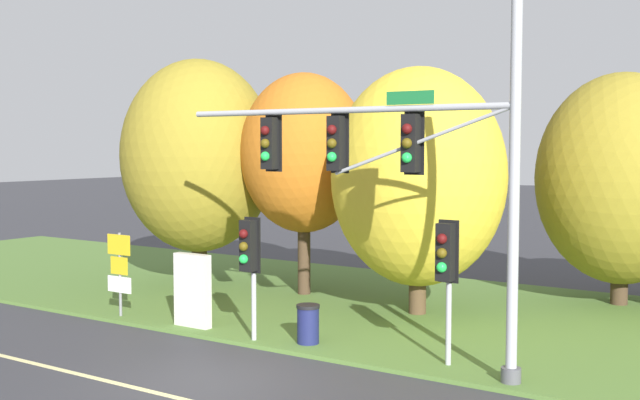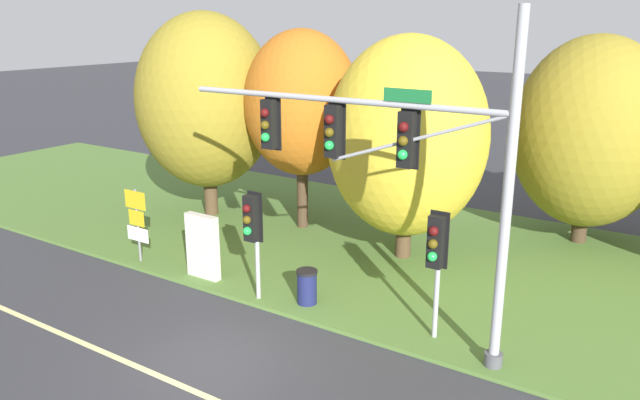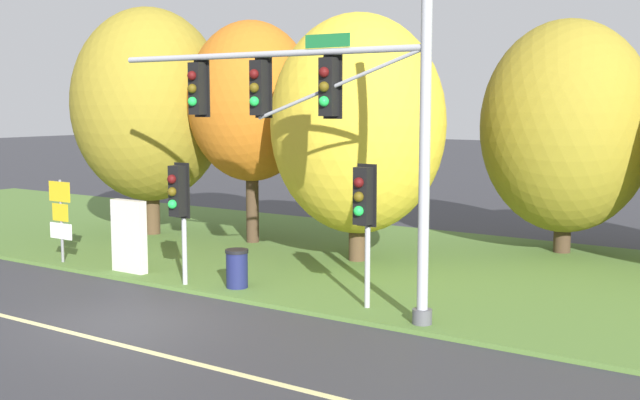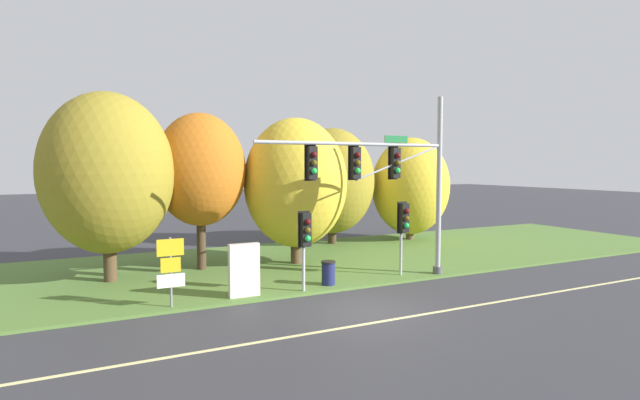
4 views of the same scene
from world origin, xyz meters
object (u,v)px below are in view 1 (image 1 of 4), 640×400
Objects in this scene: traffic_signal_mast at (398,162)px; pedestrian_signal_near_kerb at (446,261)px; tree_behind_signpost at (418,177)px; tree_mid_verge at (622,179)px; pedestrian_signal_further_along at (249,253)px; tree_left_of_mast at (304,153)px; trash_bin at (308,324)px; info_kiosk at (192,291)px; route_sign_post at (119,267)px; tree_nearest_road at (198,156)px.

traffic_signal_mast reaches higher than pedestrian_signal_near_kerb.
tree_behind_signpost is 1.01× the size of tree_mid_verge.
pedestrian_signal_further_along is 6.67m from tree_left_of_mast.
tree_behind_signpost reaches higher than pedestrian_signal_further_along.
trash_bin is (-2.58, 0.34, -3.88)m from traffic_signal_mast.
traffic_signal_mast reaches higher than info_kiosk.
route_sign_post is at bearing -179.69° from traffic_signal_mast.
tree_left_of_mast is at bearing 92.52° from info_kiosk.
trash_bin is (-4.97, -8.98, -3.24)m from tree_mid_verge.
tree_left_of_mast is at bearing 67.30° from route_sign_post.
tree_nearest_road is 1.10× the size of tree_behind_signpost.
info_kiosk is 2.04× the size of trash_bin.
tree_left_of_mast reaches higher than pedestrian_signal_near_kerb.
tree_behind_signpost is 3.61× the size of info_kiosk.
tree_nearest_road is (-6.27, 5.11, 2.18)m from pedestrian_signal_further_along.
tree_nearest_road is (-10.12, 4.83, -0.02)m from traffic_signal_mast.
pedestrian_signal_near_kerb is at bearing -56.85° from tree_behind_signpost.
route_sign_post is (-4.76, 0.23, -0.78)m from pedestrian_signal_further_along.
trash_bin is at bearing 172.44° from traffic_signal_mast.
pedestrian_signal_near_kerb is 9.22m from tree_mid_verge.
route_sign_post is at bearing -177.77° from pedestrian_signal_near_kerb.
info_kiosk is at bearing -176.27° from trash_bin.
traffic_signal_mast reaches higher than route_sign_post.
tree_left_of_mast reaches higher than tree_behind_signpost.
route_sign_post is 5.90m from tree_nearest_road.
tree_nearest_road is at bearing -160.25° from tree_mid_verge.
route_sign_post reaches higher than info_kiosk.
pedestrian_signal_near_kerb is at bearing -35.37° from tree_left_of_mast.
traffic_signal_mast is at bearing -1.09° from info_kiosk.
pedestrian_signal_near_kerb is at bearing 7.19° from pedestrian_signal_further_along.
tree_left_of_mast is at bearing -156.19° from tree_mid_verge.
traffic_signal_mast is 11.21m from tree_nearest_road.
traffic_signal_mast is 2.84× the size of pedestrian_signal_further_along.
traffic_signal_mast is at bearing -104.41° from tree_mid_verge.
traffic_signal_mast is 4.45× the size of info_kiosk.
pedestrian_signal_further_along is 1.29× the size of route_sign_post.
route_sign_post is 2.48× the size of trash_bin.
pedestrian_signal_further_along is 2.19m from trash_bin.
tree_mid_verge reaches higher than info_kiosk.
info_kiosk is (-6.06, 0.11, -3.40)m from traffic_signal_mast.
pedestrian_signal_further_along is 1.57× the size of info_kiosk.
traffic_signal_mast is 6.95m from info_kiosk.
pedestrian_signal_further_along is 0.44× the size of tree_mid_verge.
info_kiosk is (-4.09, -4.72, -2.87)m from tree_behind_signpost.
tree_nearest_road is 1.10× the size of tree_mid_verge.
tree_nearest_road is 8.17m from tree_behind_signpost.
route_sign_post is 6.11m from trash_bin.
pedestrian_signal_further_along is at bearing -67.05° from tree_left_of_mast.
pedestrian_signal_further_along is at bearing -175.82° from traffic_signal_mast.
tree_left_of_mast reaches higher than route_sign_post.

